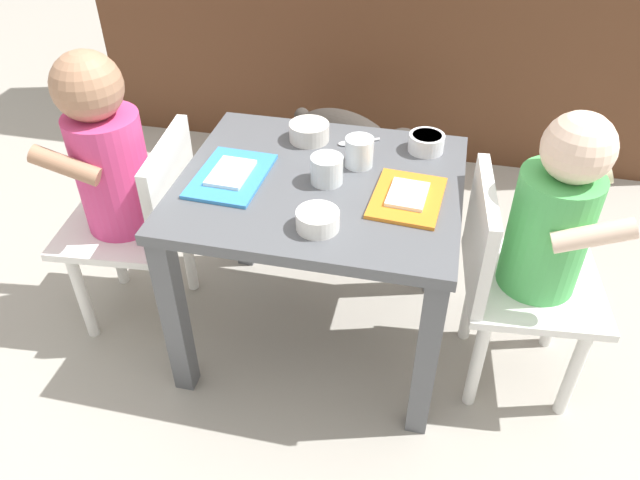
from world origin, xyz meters
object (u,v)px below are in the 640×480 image
(food_tray_right, at_px, (407,197))
(water_cup_right, at_px, (359,154))
(water_cup_left, at_px, (327,172))
(spoon_by_left_tray, at_px, (355,142))
(veggie_bowl_near, at_px, (426,142))
(cereal_bowl_left_side, at_px, (318,219))
(veggie_bowl_far, at_px, (309,131))
(dog, at_px, (352,145))
(seated_child_right, at_px, (543,231))
(seated_child_left, at_px, (116,168))
(food_tray_left, at_px, (231,175))
(dining_table, at_px, (320,212))

(food_tray_right, relative_size, water_cup_right, 2.94)
(water_cup_left, xyz_separation_m, spoon_by_left_tray, (0.03, 0.17, -0.02))
(water_cup_left, relative_size, veggie_bowl_near, 0.85)
(veggie_bowl_near, bearing_deg, water_cup_left, -137.25)
(cereal_bowl_left_side, height_order, veggie_bowl_far, veggie_bowl_far)
(dog, xyz_separation_m, spoon_by_left_tray, (0.07, -0.42, 0.25))
(seated_child_right, bearing_deg, seated_child_left, 179.68)
(water_cup_left, bearing_deg, food_tray_left, -172.48)
(dining_table, height_order, spoon_by_left_tray, spoon_by_left_tray)
(food_tray_left, height_order, water_cup_left, water_cup_left)
(seated_child_right, distance_m, cereal_bowl_left_side, 0.45)
(dog, height_order, water_cup_right, water_cup_right)
(seated_child_left, distance_m, spoon_by_left_tray, 0.54)
(cereal_bowl_left_side, relative_size, spoon_by_left_tray, 0.87)
(dog, distance_m, water_cup_right, 0.59)
(dog, distance_m, water_cup_left, 0.65)
(food_tray_right, xyz_separation_m, water_cup_left, (-0.17, 0.03, 0.02))
(dining_table, height_order, cereal_bowl_left_side, cereal_bowl_left_side)
(seated_child_left, bearing_deg, water_cup_left, 2.63)
(seated_child_right, bearing_deg, veggie_bowl_far, 159.54)
(veggie_bowl_far, bearing_deg, water_cup_left, -65.33)
(seated_child_left, bearing_deg, veggie_bowl_near, 16.62)
(seated_child_left, relative_size, dog, 1.58)
(dog, relative_size, food_tray_right, 2.34)
(dining_table, distance_m, food_tray_right, 0.21)
(seated_child_left, bearing_deg, water_cup_right, 11.15)
(dog, height_order, food_tray_right, food_tray_right)
(dining_table, height_order, seated_child_left, seated_child_left)
(food_tray_right, height_order, veggie_bowl_far, veggie_bowl_far)
(seated_child_right, xyz_separation_m, food_tray_right, (-0.27, 0.00, 0.04))
(dining_table, xyz_separation_m, veggie_bowl_far, (-0.06, 0.16, 0.10))
(water_cup_left, height_order, spoon_by_left_tray, water_cup_left)
(seated_child_left, xyz_separation_m, dog, (0.42, 0.62, -0.23))
(seated_child_right, height_order, veggie_bowl_near, seated_child_right)
(seated_child_right, distance_m, food_tray_left, 0.64)
(dining_table, relative_size, veggie_bowl_far, 6.43)
(seated_child_right, relative_size, water_cup_left, 9.94)
(cereal_bowl_left_side, xyz_separation_m, veggie_bowl_near, (0.17, 0.33, 0.00))
(dog, distance_m, food_tray_right, 0.70)
(food_tray_left, bearing_deg, dining_table, 8.76)
(dining_table, height_order, dog, dining_table)
(water_cup_right, distance_m, cereal_bowl_left_side, 0.24)
(food_tray_right, height_order, spoon_by_left_tray, food_tray_right)
(food_tray_left, distance_m, veggie_bowl_far, 0.23)
(seated_child_right, distance_m, veggie_bowl_near, 0.33)
(dog, bearing_deg, water_cup_left, -85.56)
(dining_table, distance_m, water_cup_left, 0.11)
(dog, xyz_separation_m, veggie_bowl_near, (0.24, -0.42, 0.27))
(food_tray_left, xyz_separation_m, veggie_bowl_near, (0.39, 0.20, 0.02))
(water_cup_left, relative_size, spoon_by_left_tray, 0.71)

